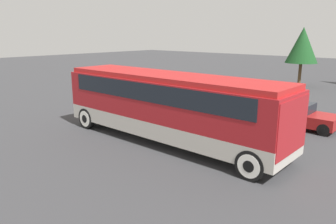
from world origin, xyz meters
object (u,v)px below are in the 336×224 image
parked_car_far (215,92)px  parked_car_mid (290,114)px  tour_bus (170,102)px  parked_car_near (205,105)px

parked_car_far → parked_car_mid: bearing=-21.7°
tour_bus → parked_car_mid: size_ratio=2.41×
parked_car_near → parked_car_far: bearing=116.6°
tour_bus → parked_car_far: (-3.60, 9.00, -1.17)m
parked_car_near → parked_car_far: size_ratio=0.91×
parked_car_near → parked_car_mid: parked_car_near is taller
parked_car_mid → parked_car_far: parked_car_far is taller
tour_bus → parked_car_mid: (2.99, 6.38, -1.22)m
tour_bus → parked_car_mid: tour_bus is taller
tour_bus → parked_car_near: tour_bus is taller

